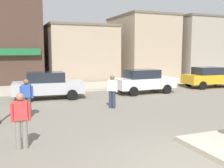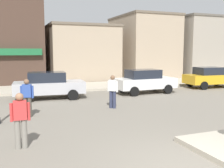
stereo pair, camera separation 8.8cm
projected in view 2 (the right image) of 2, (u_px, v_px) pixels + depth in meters
ground_plane at (188, 168)px, 6.24m from camera, size 160.00×160.00×0.00m
kerb_far at (66, 87)px, 19.45m from camera, size 80.00×4.00×0.15m
parked_car_nearest at (49, 85)px, 15.22m from camera, size 4.12×2.12×1.56m
parked_car_second at (144, 81)px, 17.25m from camera, size 4.05×1.97×1.56m
parked_car_third at (211, 77)px, 19.87m from camera, size 4.10×2.06×1.56m
pedestrian_crossing_near at (113, 91)px, 12.68m from camera, size 0.44×0.46×1.61m
pedestrian_crossing_far at (20, 119)px, 7.39m from camera, size 0.55×0.24×1.61m
pedestrian_kerb_side at (27, 97)px, 10.95m from camera, size 0.55×0.31×1.61m
building_storefront_left_near at (79, 53)px, 25.63m from camera, size 6.23×7.63×5.11m
building_storefront_left_mid at (143, 47)px, 27.51m from camera, size 5.22×7.17×6.34m
building_storefront_right_near at (191, 47)px, 29.52m from camera, size 5.63×7.69×6.34m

